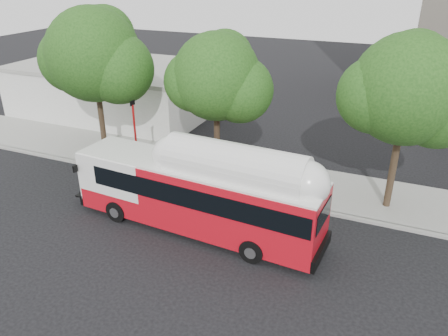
# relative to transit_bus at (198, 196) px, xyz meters

# --- Properties ---
(ground) EXTENTS (120.00, 120.00, 0.00)m
(ground) POSITION_rel_transit_bus_xyz_m (-0.66, -0.01, -1.82)
(ground) COLOR black
(ground) RESTS_ON ground
(sidewalk) EXTENTS (60.00, 5.00, 0.15)m
(sidewalk) POSITION_rel_transit_bus_xyz_m (-0.66, 6.49, -1.75)
(sidewalk) COLOR gray
(sidewalk) RESTS_ON ground
(curb_strip) EXTENTS (60.00, 0.30, 0.15)m
(curb_strip) POSITION_rel_transit_bus_xyz_m (-0.66, 3.89, -1.75)
(curb_strip) COLOR gray
(curb_strip) RESTS_ON ground
(red_curb_segment) EXTENTS (10.00, 0.32, 0.16)m
(red_curb_segment) POSITION_rel_transit_bus_xyz_m (-3.66, 3.89, -1.74)
(red_curb_segment) COLOR maroon
(red_curb_segment) RESTS_ON ground
(street_tree_left) EXTENTS (6.67, 5.80, 9.74)m
(street_tree_left) POSITION_rel_transit_bus_xyz_m (-9.19, 5.55, 4.78)
(street_tree_left) COLOR #2D2116
(street_tree_left) RESTS_ON ground
(street_tree_mid) EXTENTS (5.75, 5.00, 8.62)m
(street_tree_mid) POSITION_rel_transit_bus_xyz_m (-1.25, 6.05, 4.08)
(street_tree_mid) COLOR #2D2116
(street_tree_mid) RESTS_ON ground
(street_tree_right) EXTENTS (6.21, 5.40, 9.18)m
(street_tree_right) POSITION_rel_transit_bus_xyz_m (8.78, 5.85, 4.43)
(street_tree_right) COLOR #2D2116
(street_tree_right) RESTS_ON ground
(low_commercial_bldg) EXTENTS (16.20, 10.20, 4.25)m
(low_commercial_bldg) POSITION_rel_transit_bus_xyz_m (-14.66, 13.99, 0.33)
(low_commercial_bldg) COLOR silver
(low_commercial_bldg) RESTS_ON ground
(transit_bus) EXTENTS (13.32, 3.51, 3.90)m
(transit_bus) POSITION_rel_transit_bus_xyz_m (0.00, 0.00, 0.00)
(transit_bus) COLOR red
(transit_bus) RESTS_ON ground
(signal_pole) EXTENTS (0.13, 0.44, 4.68)m
(signal_pole) POSITION_rel_transit_bus_xyz_m (-6.20, 4.17, 0.58)
(signal_pole) COLOR #B51314
(signal_pole) RESTS_ON ground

